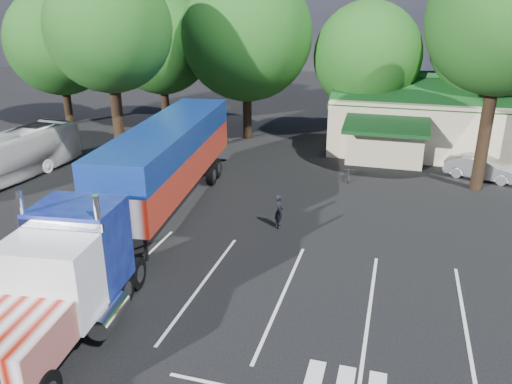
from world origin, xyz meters
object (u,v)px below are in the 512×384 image
(bicycle, at_px, (349,174))
(tour_bus, at_px, (5,158))
(semi_truck, at_px, (150,177))
(silver_sedan, at_px, (482,168))
(woman, at_px, (279,211))

(bicycle, relative_size, tour_bus, 0.15)
(semi_truck, relative_size, silver_sedan, 5.23)
(woman, relative_size, silver_sedan, 0.38)
(semi_truck, bearing_deg, woman, 12.30)
(woman, height_order, bicycle, woman)
(woman, bearing_deg, silver_sedan, -58.95)
(semi_truck, xyz_separation_m, tour_bus, (-11.88, 3.95, -1.20))
(bicycle, height_order, silver_sedan, silver_sedan)
(woman, distance_m, tour_bus, 17.72)
(semi_truck, distance_m, bicycle, 13.15)
(bicycle, bearing_deg, semi_truck, -135.68)
(woman, bearing_deg, tour_bus, 69.47)
(semi_truck, xyz_separation_m, woman, (5.72, 2.01, -1.86))
(semi_truck, height_order, silver_sedan, semi_truck)
(bicycle, bearing_deg, woman, -113.63)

